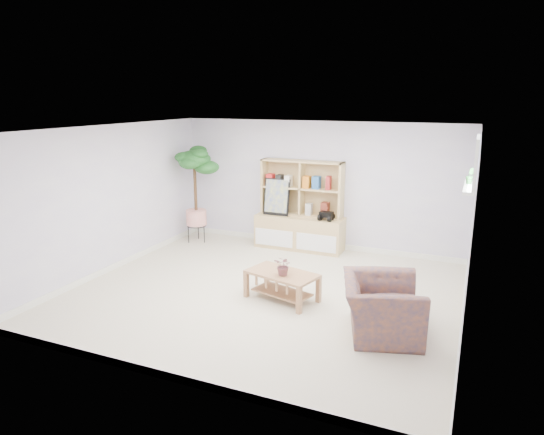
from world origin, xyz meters
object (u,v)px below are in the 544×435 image
at_px(coffee_table, 282,286).
at_px(floor_tree, 196,195).
at_px(armchair, 382,303).
at_px(storage_unit, 300,206).

bearing_deg(coffee_table, floor_tree, 157.90).
bearing_deg(floor_tree, armchair, -30.77).
relative_size(floor_tree, armchair, 1.80).
distance_m(storage_unit, coffee_table, 2.53).
xyz_separation_m(coffee_table, floor_tree, (-2.63, 1.98, 0.75)).
relative_size(storage_unit, coffee_table, 1.69).
bearing_deg(storage_unit, floor_tree, -169.13).
relative_size(storage_unit, floor_tree, 0.88).
bearing_deg(armchair, coffee_table, 56.09).
relative_size(storage_unit, armchair, 1.59).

